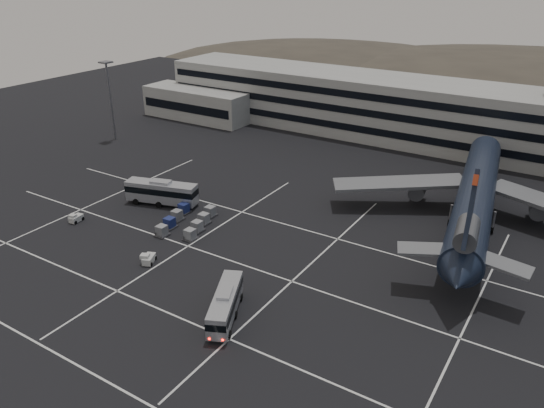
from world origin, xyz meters
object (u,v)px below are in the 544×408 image
at_px(trijet_main, 476,196).
at_px(bus_near, 225,303).
at_px(bus_far, 162,192).
at_px(uld_cluster, 187,219).
at_px(tug_a, 76,218).

distance_m(trijet_main, bus_near, 44.89).
bearing_deg(bus_far, trijet_main, -83.02).
xyz_separation_m(bus_near, uld_cluster, (-20.30, 16.77, -1.17)).
distance_m(trijet_main, uld_cluster, 46.08).
relative_size(bus_near, tug_a, 4.36).
bearing_deg(bus_far, bus_near, -141.16).
relative_size(bus_far, uld_cluster, 0.98).
bearing_deg(trijet_main, bus_far, -165.49).
relative_size(trijet_main, uld_cluster, 4.33).
height_order(bus_near, tug_a, bus_near).
xyz_separation_m(bus_near, tug_a, (-36.10, 7.46, -1.38)).
bearing_deg(bus_far, uld_cluster, -127.65).
xyz_separation_m(bus_far, uld_cluster, (8.50, -3.33, -1.60)).
height_order(bus_near, uld_cluster, bus_near).
relative_size(trijet_main, bus_far, 4.43).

